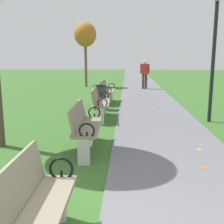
{
  "coord_description": "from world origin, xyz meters",
  "views": [
    {
      "loc": [
        0.3,
        -2.02,
        1.77
      ],
      "look_at": [
        -0.05,
        4.1,
        0.55
      ],
      "focal_mm": 43.99,
      "sensor_mm": 36.0,
      "label": 1
    }
  ],
  "objects_px": {
    "park_bench_2": "(85,126)",
    "lamp_post": "(215,37)",
    "park_bench_3": "(100,102)",
    "pedestrian_walking": "(145,73)",
    "park_bench_1": "(28,218)",
    "tree_2": "(85,35)",
    "trash_bin": "(100,97)",
    "park_bench_4": "(107,91)"
  },
  "relations": [
    {
      "from": "pedestrian_walking",
      "to": "tree_2",
      "type": "bearing_deg",
      "value": 163.27
    },
    {
      "from": "park_bench_4",
      "to": "trash_bin",
      "type": "relative_size",
      "value": 1.92
    },
    {
      "from": "park_bench_3",
      "to": "park_bench_4",
      "type": "xyz_separation_m",
      "value": [
        -0.0,
        2.83,
        0.0
      ]
    },
    {
      "from": "park_bench_3",
      "to": "pedestrian_walking",
      "type": "height_order",
      "value": "pedestrian_walking"
    },
    {
      "from": "tree_2",
      "to": "park_bench_3",
      "type": "bearing_deg",
      "value": -78.9
    },
    {
      "from": "park_bench_4",
      "to": "pedestrian_walking",
      "type": "bearing_deg",
      "value": 70.77
    },
    {
      "from": "park_bench_3",
      "to": "lamp_post",
      "type": "height_order",
      "value": "lamp_post"
    },
    {
      "from": "lamp_post",
      "to": "park_bench_2",
      "type": "bearing_deg",
      "value": -140.06
    },
    {
      "from": "lamp_post",
      "to": "park_bench_4",
      "type": "bearing_deg",
      "value": 135.49
    },
    {
      "from": "tree_2",
      "to": "pedestrian_walking",
      "type": "bearing_deg",
      "value": -16.73
    },
    {
      "from": "park_bench_1",
      "to": "tree_2",
      "type": "distance_m",
      "value": 15.18
    },
    {
      "from": "park_bench_2",
      "to": "trash_bin",
      "type": "relative_size",
      "value": 1.93
    },
    {
      "from": "park_bench_3",
      "to": "park_bench_4",
      "type": "bearing_deg",
      "value": 90.0
    },
    {
      "from": "park_bench_1",
      "to": "park_bench_2",
      "type": "relative_size",
      "value": 1.0
    },
    {
      "from": "park_bench_3",
      "to": "tree_2",
      "type": "distance_m",
      "value": 9.49
    },
    {
      "from": "park_bench_3",
      "to": "trash_bin",
      "type": "height_order",
      "value": "park_bench_3"
    },
    {
      "from": "park_bench_2",
      "to": "lamp_post",
      "type": "relative_size",
      "value": 0.46
    },
    {
      "from": "park_bench_3",
      "to": "pedestrian_walking",
      "type": "relative_size",
      "value": 1.0
    },
    {
      "from": "pedestrian_walking",
      "to": "lamp_post",
      "type": "height_order",
      "value": "lamp_post"
    },
    {
      "from": "tree_2",
      "to": "park_bench_1",
      "type": "bearing_deg",
      "value": -83.25
    },
    {
      "from": "park_bench_1",
      "to": "pedestrian_walking",
      "type": "bearing_deg",
      "value": 82.7
    },
    {
      "from": "park_bench_2",
      "to": "park_bench_4",
      "type": "height_order",
      "value": "same"
    },
    {
      "from": "park_bench_1",
      "to": "park_bench_4",
      "type": "bearing_deg",
      "value": 90.0
    },
    {
      "from": "pedestrian_walking",
      "to": "park_bench_1",
      "type": "bearing_deg",
      "value": -97.3
    },
    {
      "from": "tree_2",
      "to": "trash_bin",
      "type": "height_order",
      "value": "tree_2"
    },
    {
      "from": "park_bench_4",
      "to": "tree_2",
      "type": "xyz_separation_m",
      "value": [
        -1.76,
        6.12,
        2.6
      ]
    },
    {
      "from": "pedestrian_walking",
      "to": "park_bench_2",
      "type": "bearing_deg",
      "value": -99.37
    },
    {
      "from": "park_bench_1",
      "to": "trash_bin",
      "type": "relative_size",
      "value": 1.92
    },
    {
      "from": "park_bench_3",
      "to": "pedestrian_walking",
      "type": "xyz_separation_m",
      "value": [
        1.77,
        7.9,
        0.44
      ]
    },
    {
      "from": "park_bench_4",
      "to": "park_bench_2",
      "type": "bearing_deg",
      "value": -90.0
    },
    {
      "from": "lamp_post",
      "to": "park_bench_3",
      "type": "bearing_deg",
      "value": 176.06
    },
    {
      "from": "park_bench_1",
      "to": "trash_bin",
      "type": "bearing_deg",
      "value": 91.15
    },
    {
      "from": "park_bench_4",
      "to": "pedestrian_walking",
      "type": "relative_size",
      "value": 0.99
    },
    {
      "from": "park_bench_1",
      "to": "trash_bin",
      "type": "distance_m",
      "value": 7.36
    },
    {
      "from": "park_bench_3",
      "to": "tree_2",
      "type": "bearing_deg",
      "value": 101.1
    },
    {
      "from": "trash_bin",
      "to": "park_bench_4",
      "type": "bearing_deg",
      "value": 83.85
    },
    {
      "from": "park_bench_2",
      "to": "tree_2",
      "type": "height_order",
      "value": "tree_2"
    },
    {
      "from": "park_bench_3",
      "to": "park_bench_2",
      "type": "bearing_deg",
      "value": -90.0
    },
    {
      "from": "park_bench_3",
      "to": "park_bench_4",
      "type": "height_order",
      "value": "same"
    },
    {
      "from": "park_bench_3",
      "to": "park_bench_4",
      "type": "distance_m",
      "value": 2.83
    },
    {
      "from": "park_bench_2",
      "to": "park_bench_4",
      "type": "distance_m",
      "value": 5.64
    },
    {
      "from": "trash_bin",
      "to": "park_bench_2",
      "type": "bearing_deg",
      "value": -88.03
    }
  ]
}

